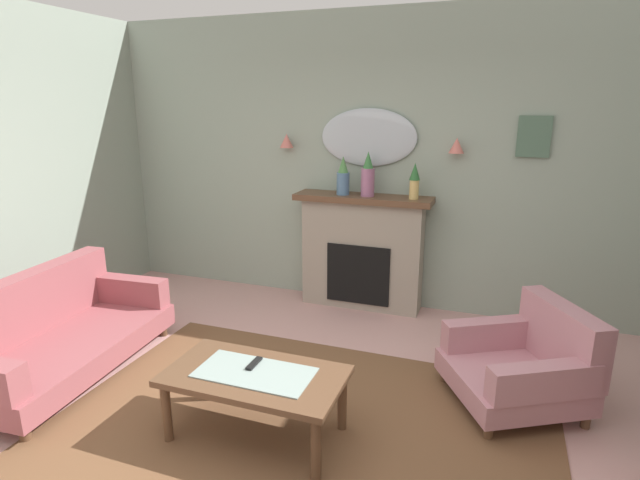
# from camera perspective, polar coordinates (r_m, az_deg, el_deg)

# --- Properties ---
(floor) EXTENTS (6.93, 6.13, 0.10)m
(floor) POSITION_cam_1_polar(r_m,az_deg,el_deg) (3.34, -4.05, -23.60)
(floor) COLOR #C6938E
(floor) RESTS_ON ground
(wall_back) EXTENTS (6.93, 0.10, 2.90)m
(wall_back) POSITION_cam_1_polar(r_m,az_deg,el_deg) (5.13, 7.66, 8.50)
(wall_back) COLOR #93A393
(wall_back) RESTS_ON ground
(patterned_rug) EXTENTS (3.20, 2.40, 0.01)m
(patterned_rug) POSITION_cam_1_polar(r_m,az_deg,el_deg) (3.45, -2.63, -20.95)
(patterned_rug) COLOR brown
(patterned_rug) RESTS_ON ground
(fireplace) EXTENTS (1.36, 0.36, 1.16)m
(fireplace) POSITION_cam_1_polar(r_m,az_deg,el_deg) (5.14, 4.74, -1.44)
(fireplace) COLOR gray
(fireplace) RESTS_ON ground
(mantel_vase_left) EXTENTS (0.13, 0.13, 0.38)m
(mantel_vase_left) POSITION_cam_1_polar(r_m,az_deg,el_deg) (5.00, 2.61, 7.03)
(mantel_vase_left) COLOR #4C7093
(mantel_vase_left) RESTS_ON fireplace
(mantel_vase_centre) EXTENTS (0.13, 0.13, 0.43)m
(mantel_vase_centre) POSITION_cam_1_polar(r_m,az_deg,el_deg) (4.93, 5.41, 7.12)
(mantel_vase_centre) COLOR #9E6084
(mantel_vase_centre) RESTS_ON fireplace
(mantel_vase_right) EXTENTS (0.10, 0.10, 0.34)m
(mantel_vase_right) POSITION_cam_1_polar(r_m,az_deg,el_deg) (4.84, 10.60, 6.66)
(mantel_vase_right) COLOR tan
(mantel_vase_right) RESTS_ON fireplace
(wall_mirror) EXTENTS (0.96, 0.06, 0.56)m
(wall_mirror) POSITION_cam_1_polar(r_m,az_deg,el_deg) (5.07, 5.46, 11.43)
(wall_mirror) COLOR #B2BCC6
(wall_sconce_left) EXTENTS (0.14, 0.14, 0.14)m
(wall_sconce_left) POSITION_cam_1_polar(r_m,az_deg,el_deg) (5.31, -3.78, 11.09)
(wall_sconce_left) COLOR #D17066
(wall_sconce_right) EXTENTS (0.14, 0.14, 0.14)m
(wall_sconce_right) POSITION_cam_1_polar(r_m,az_deg,el_deg) (4.88, 15.14, 10.24)
(wall_sconce_right) COLOR #D17066
(framed_picture) EXTENTS (0.28, 0.03, 0.36)m
(framed_picture) POSITION_cam_1_polar(r_m,az_deg,el_deg) (4.92, 22.95, 10.67)
(framed_picture) COLOR #4C6B56
(coffee_table) EXTENTS (1.10, 0.60, 0.45)m
(coffee_table) POSITION_cam_1_polar(r_m,az_deg,el_deg) (3.26, -7.33, -15.48)
(coffee_table) COLOR brown
(coffee_table) RESTS_ON ground
(tv_remote) EXTENTS (0.04, 0.16, 0.02)m
(tv_remote) POSITION_cam_1_polar(r_m,az_deg,el_deg) (3.31, -7.42, -13.67)
(tv_remote) COLOR black
(tv_remote) RESTS_ON coffee_table
(floral_couch) EXTENTS (0.98, 1.77, 0.76)m
(floral_couch) POSITION_cam_1_polar(r_m,az_deg,el_deg) (4.48, -27.82, -9.23)
(floral_couch) COLOR #934C51
(floral_couch) RESTS_ON ground
(armchair_beside_couch) EXTENTS (1.11, 1.10, 0.71)m
(armchair_beside_couch) POSITION_cam_1_polar(r_m,az_deg,el_deg) (3.87, 22.18, -12.67)
(armchair_beside_couch) COLOR #B77A84
(armchair_beside_couch) RESTS_ON ground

